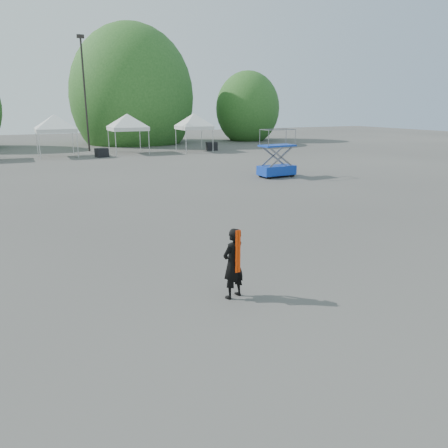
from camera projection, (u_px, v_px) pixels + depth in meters
name	position (u px, v px, depth m)	size (l,w,h in m)	color
ground	(186.00, 280.00, 10.38)	(120.00, 120.00, 0.00)	#474442
light_pole_east	(84.00, 87.00, 37.96)	(0.60, 0.25, 9.80)	black
tree_mid_e	(132.00, 97.00, 46.74)	(5.12, 5.12, 7.79)	#382314
tree_far_e	(248.00, 109.00, 50.80)	(3.84, 3.84, 5.84)	#382314
tent_e	(54.00, 118.00, 34.59)	(4.24, 4.24, 3.88)	silver
tent_f	(127.00, 117.00, 37.05)	(4.26, 4.26, 3.88)	silver
tent_g	(194.00, 116.00, 38.68)	(3.89, 3.89, 3.88)	silver
man	(233.00, 263.00, 9.27)	(0.66, 0.54, 1.55)	black
scissor_lift	(277.00, 153.00, 24.97)	(2.16, 1.16, 2.72)	#0C389F
crate_mid	(102.00, 153.00, 34.90)	(0.91, 0.71, 0.71)	black
crate_east	(212.00, 146.00, 40.10)	(0.97, 0.75, 0.75)	black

